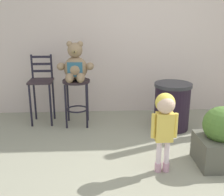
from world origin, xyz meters
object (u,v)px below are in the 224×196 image
at_px(bar_stool_with_teddy, 77,92).
at_px(bar_chair_empty, 41,85).
at_px(child_walking, 165,116).
at_px(planter_with_shrub, 220,139).
at_px(trash_bin, 172,106).
at_px(teddy_bear, 75,66).

xyz_separation_m(bar_stool_with_teddy, bar_chair_empty, (-0.56, 0.13, 0.09)).
height_order(child_walking, planter_with_shrub, child_walking).
distance_m(bar_stool_with_teddy, bar_chair_empty, 0.59).
bearing_deg(bar_stool_with_teddy, trash_bin, -8.80).
height_order(child_walking, trash_bin, child_walking).
relative_size(child_walking, trash_bin, 1.28).
relative_size(bar_stool_with_teddy, child_walking, 0.80).
height_order(bar_stool_with_teddy, trash_bin, bar_stool_with_teddy).
relative_size(child_walking, planter_with_shrub, 1.28).
xyz_separation_m(teddy_bear, child_walking, (1.05, -1.43, -0.29)).
distance_m(trash_bin, bar_chair_empty, 2.08).
bearing_deg(teddy_bear, trash_bin, -7.69).
bearing_deg(bar_stool_with_teddy, child_walking, -54.35).
height_order(trash_bin, bar_chair_empty, bar_chair_empty).
relative_size(bar_chair_empty, planter_with_shrub, 1.53).
bearing_deg(bar_chair_empty, teddy_bear, -15.86).
height_order(bar_stool_with_teddy, teddy_bear, teddy_bear).
bearing_deg(planter_with_shrub, child_walking, -170.96).
bearing_deg(trash_bin, planter_with_shrub, -76.57).
bearing_deg(trash_bin, child_walking, -108.90).
height_order(teddy_bear, bar_chair_empty, teddy_bear).
relative_size(bar_stool_with_teddy, planter_with_shrub, 1.03).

